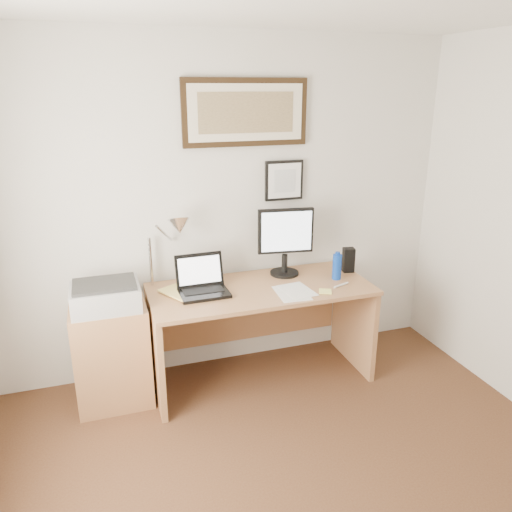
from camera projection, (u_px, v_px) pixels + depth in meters
name	position (u px, v px, depth m)	size (l,w,h in m)	color
wall_back	(226.00, 210.00, 3.73)	(3.50, 0.02, 2.50)	silver
side_cabinet	(112.00, 354.00, 3.45)	(0.50, 0.40, 0.73)	#9D6A42
water_bottle	(337.00, 267.00, 3.73)	(0.07, 0.07, 0.19)	#0D3AAA
bottle_cap	(338.00, 253.00, 3.69)	(0.03, 0.03, 0.02)	#0D3AAA
speaker	(348.00, 260.00, 3.88)	(0.08, 0.07, 0.19)	black
paper_sheet_a	(292.00, 293.00, 3.50)	(0.21, 0.30, 0.00)	white
paper_sheet_b	(297.00, 290.00, 3.54)	(0.20, 0.28, 0.00)	white
sticky_pad	(325.00, 291.00, 3.51)	(0.09, 0.09, 0.01)	#FFFE78
marker_pen	(341.00, 285.00, 3.62)	(0.02, 0.02, 0.14)	white
book	(171.00, 297.00, 3.40)	(0.22, 0.30, 0.02)	#E6CF6C
desk	(257.00, 312.00, 3.75)	(1.60, 0.70, 0.75)	#9D6A42
laptop	(202.00, 285.00, 3.49)	(0.34, 0.30, 0.26)	black
lcd_monitor	(285.00, 239.00, 3.75)	(0.42, 0.22, 0.52)	black
printer	(106.00, 296.00, 3.28)	(0.44, 0.34, 0.18)	#ACACAE
desk_lamp	(177.00, 229.00, 3.46)	(0.29, 0.27, 0.53)	silver
picture_large	(246.00, 112.00, 3.52)	(0.92, 0.04, 0.47)	black
picture_small	(284.00, 180.00, 3.77)	(0.30, 0.03, 0.30)	black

